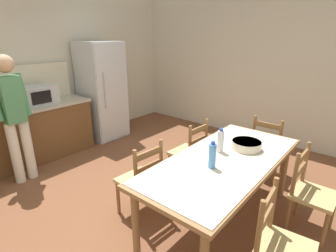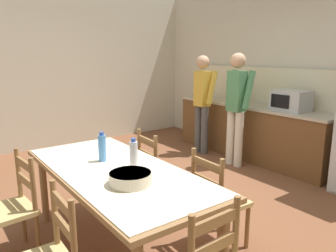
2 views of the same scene
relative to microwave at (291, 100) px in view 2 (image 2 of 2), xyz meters
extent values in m
plane|color=brown|center=(-0.12, -2.21, -1.05)|extent=(8.32, 8.32, 0.00)
cube|color=beige|center=(-0.12, 0.45, 0.40)|extent=(6.52, 0.12, 2.90)
cube|color=beige|center=(-3.38, -2.21, 0.40)|extent=(0.12, 5.20, 2.90)
cube|color=brown|center=(-0.73, 0.02, -0.62)|extent=(2.90, 0.62, 0.86)
cube|color=#B2A893|center=(-0.73, 0.02, -0.17)|extent=(2.94, 0.66, 0.04)
cube|color=#B7BCC1|center=(-1.38, 0.02, -0.16)|extent=(0.52, 0.38, 0.02)
cube|color=beige|center=(-0.73, 0.33, 0.15)|extent=(2.90, 0.03, 0.60)
cube|color=#B2B7BC|center=(0.00, 0.00, 0.00)|extent=(0.50, 0.38, 0.30)
cube|color=black|center=(-0.05, -0.19, 0.00)|extent=(0.30, 0.01, 0.19)
cube|color=tan|center=(-1.10, -0.01, 0.03)|extent=(0.24, 0.16, 0.36)
cylinder|color=olive|center=(-0.51, -3.46, -0.69)|extent=(0.07, 0.07, 0.73)
cylinder|color=olive|center=(-0.52, -2.74, -0.69)|extent=(0.07, 0.07, 0.73)
cylinder|color=olive|center=(1.34, -2.73, -0.69)|extent=(0.07, 0.07, 0.73)
cube|color=olive|center=(0.42, -3.10, -0.30)|extent=(2.07, 0.93, 0.04)
cube|color=beige|center=(0.42, -3.10, -0.28)|extent=(1.98, 0.89, 0.01)
cylinder|color=#4C8ED6|center=(0.16, -3.10, -0.16)|extent=(0.07, 0.07, 0.24)
cylinder|color=#2D51B2|center=(0.16, -3.10, -0.02)|extent=(0.04, 0.04, 0.03)
cylinder|color=silver|center=(0.52, -2.98, -0.16)|extent=(0.07, 0.07, 0.24)
cylinder|color=#2D51B2|center=(0.52, -2.98, -0.02)|extent=(0.04, 0.04, 0.03)
cylinder|color=beige|center=(0.78, -3.16, -0.23)|extent=(0.32, 0.32, 0.09)
cylinder|color=beige|center=(0.78, -3.16, -0.20)|extent=(0.31, 0.31, 0.02)
cylinder|color=olive|center=(-0.24, -3.73, -0.85)|extent=(0.04, 0.04, 0.41)
cylinder|color=olive|center=(0.12, -3.70, -0.85)|extent=(0.04, 0.04, 0.41)
cube|color=tan|center=(-0.04, -3.89, -0.62)|extent=(0.46, 0.44, 0.04)
cylinder|color=olive|center=(-0.24, -3.73, -0.37)|extent=(0.04, 0.04, 0.46)
cylinder|color=olive|center=(0.12, -3.70, -0.37)|extent=(0.04, 0.04, 0.46)
cube|color=olive|center=(-0.06, -3.72, -0.24)|extent=(0.36, 0.06, 0.07)
cube|color=olive|center=(-0.06, -3.72, -0.39)|extent=(0.36, 0.06, 0.07)
cylinder|color=olive|center=(1.06, -2.14, -0.85)|extent=(0.04, 0.04, 0.41)
cylinder|color=olive|center=(0.70, -2.13, -0.85)|extent=(0.04, 0.04, 0.41)
cylinder|color=olive|center=(1.05, -2.48, -0.85)|extent=(0.04, 0.04, 0.41)
cylinder|color=olive|center=(0.69, -2.47, -0.85)|extent=(0.04, 0.04, 0.41)
cube|color=tan|center=(0.87, -2.30, -0.62)|extent=(0.43, 0.41, 0.04)
cylinder|color=olive|center=(1.05, -2.48, -0.37)|extent=(0.04, 0.04, 0.46)
cylinder|color=olive|center=(0.69, -2.47, -0.37)|extent=(0.04, 0.04, 0.46)
cube|color=olive|center=(0.87, -2.47, -0.24)|extent=(0.36, 0.04, 0.07)
cube|color=olive|center=(0.87, -2.47, -0.39)|extent=(0.36, 0.04, 0.07)
cylinder|color=olive|center=(1.60, -2.91, -0.37)|extent=(0.04, 0.04, 0.46)
cube|color=olive|center=(1.61, -3.09, -0.24)|extent=(0.04, 0.36, 0.07)
cube|color=olive|center=(1.61, -3.09, -0.39)|extent=(0.04, 0.36, 0.07)
cylinder|color=olive|center=(0.14, -2.15, -0.85)|extent=(0.04, 0.04, 0.41)
cylinder|color=olive|center=(-0.22, -2.13, -0.85)|extent=(0.04, 0.04, 0.41)
cylinder|color=olive|center=(0.12, -2.49, -0.85)|extent=(0.04, 0.04, 0.41)
cylinder|color=olive|center=(-0.24, -2.47, -0.85)|extent=(0.04, 0.04, 0.41)
cube|color=tan|center=(-0.05, -2.31, -0.62)|extent=(0.44, 0.43, 0.04)
cylinder|color=olive|center=(0.12, -2.49, -0.37)|extent=(0.04, 0.04, 0.46)
cylinder|color=olive|center=(-0.24, -2.47, -0.37)|extent=(0.04, 0.04, 0.46)
cube|color=olive|center=(-0.06, -2.48, -0.24)|extent=(0.36, 0.05, 0.07)
cube|color=olive|center=(-0.06, -2.48, -0.39)|extent=(0.36, 0.05, 0.07)
cylinder|color=olive|center=(0.71, -3.71, -0.37)|extent=(0.04, 0.04, 0.46)
cylinder|color=olive|center=(1.07, -3.71, -0.37)|extent=(0.04, 0.04, 0.46)
cube|color=olive|center=(0.89, -3.71, -0.24)|extent=(0.36, 0.03, 0.07)
cube|color=olive|center=(0.89, -3.71, -0.39)|extent=(0.36, 0.03, 0.07)
cylinder|color=#4C4C4C|center=(-1.46, -0.51, -0.63)|extent=(0.13, 0.13, 0.84)
cylinder|color=#4C4C4C|center=(-1.30, -0.51, -0.63)|extent=(0.13, 0.13, 0.84)
cube|color=gold|center=(-1.38, -0.51, 0.09)|extent=(0.24, 0.19, 0.60)
sphere|color=tan|center=(-1.38, -0.51, 0.53)|extent=(0.22, 0.22, 0.22)
cylinder|color=gold|center=(-1.55, -0.44, 0.12)|extent=(0.09, 0.23, 0.57)
cylinder|color=gold|center=(-1.21, -0.44, 0.12)|extent=(0.09, 0.23, 0.57)
cylinder|color=silver|center=(-0.67, -0.53, -0.62)|extent=(0.13, 0.13, 0.86)
cylinder|color=silver|center=(-0.50, -0.53, -0.62)|extent=(0.13, 0.13, 0.86)
cube|color=#478456|center=(-0.58, -0.53, 0.12)|extent=(0.24, 0.20, 0.61)
sphere|color=tan|center=(-0.58, -0.53, 0.57)|extent=(0.23, 0.23, 0.23)
cylinder|color=#478456|center=(-0.75, -0.46, 0.14)|extent=(0.10, 0.23, 0.58)
cylinder|color=#478456|center=(-0.41, -0.46, 0.14)|extent=(0.10, 0.23, 0.58)
camera|label=1|loc=(-1.80, -4.21, 0.93)|focal=28.00mm
camera|label=2|loc=(2.79, -4.29, 0.68)|focal=35.00mm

